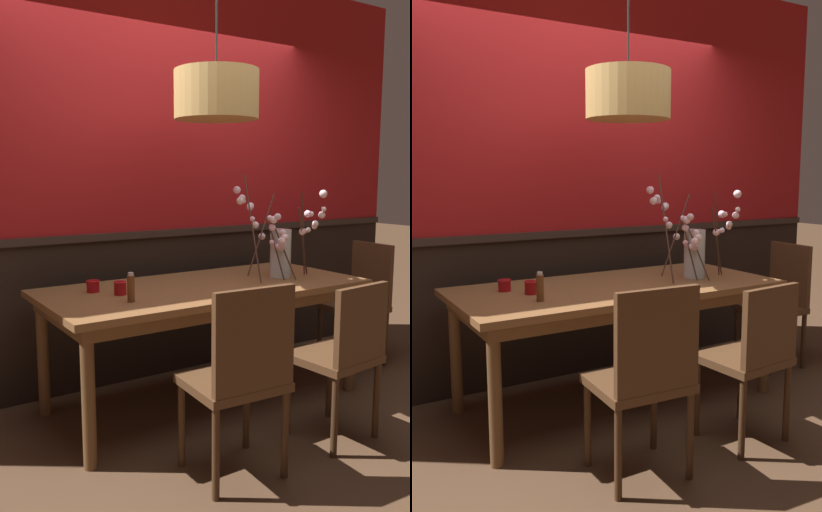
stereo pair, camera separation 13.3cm
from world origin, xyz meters
TOP-DOWN VIEW (x-y plane):
  - ground_plane at (0.00, 0.00)m, footprint 24.00×24.00m
  - back_wall at (0.00, 0.66)m, footprint 4.68×0.14m
  - dining_table at (0.00, 0.00)m, footprint 2.06×0.94m
  - chair_near_side_right at (0.35, -0.86)m, footprint 0.46×0.43m
  - chair_near_side_left at (-0.36, -0.87)m, footprint 0.48×0.43m
  - chair_far_side_right at (0.34, 0.90)m, footprint 0.46×0.45m
  - chair_head_east_end at (1.46, -0.01)m, footprint 0.43×0.45m
  - chair_far_side_left at (-0.28, 0.88)m, footprint 0.45×0.43m
  - vase_with_blossoms at (0.57, -0.05)m, footprint 0.56×0.60m
  - candle_holder_nearer_center at (-0.58, 0.02)m, footprint 0.08×0.08m
  - candle_holder_nearer_edge at (-0.68, 0.18)m, footprint 0.08×0.08m
  - condiment_bottle at (-0.60, -0.18)m, footprint 0.04×0.04m
  - pendant_lamp at (0.03, -0.08)m, footprint 0.51×0.51m

SIDE VIEW (x-z plane):
  - ground_plane at x=0.00m, z-range 0.00..0.00m
  - chair_near_side_right at x=0.35m, z-range 0.07..0.96m
  - chair_far_side_left at x=-0.28m, z-range 0.06..0.98m
  - chair_head_east_end at x=1.46m, z-range 0.05..1.00m
  - chair_far_side_right at x=0.34m, z-range 0.05..1.01m
  - chair_near_side_left at x=-0.36m, z-range 0.06..1.03m
  - dining_table at x=0.00m, z-range 0.31..1.09m
  - candle_holder_nearer_edge at x=-0.68m, z-range 0.78..0.85m
  - candle_holder_nearer_center at x=-0.58m, z-range 0.78..0.86m
  - condiment_bottle at x=-0.60m, z-range 0.78..0.94m
  - vase_with_blossoms at x=0.57m, z-range 0.64..1.34m
  - back_wall at x=0.00m, z-range -0.01..2.95m
  - pendant_lamp at x=0.03m, z-range 1.37..2.52m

